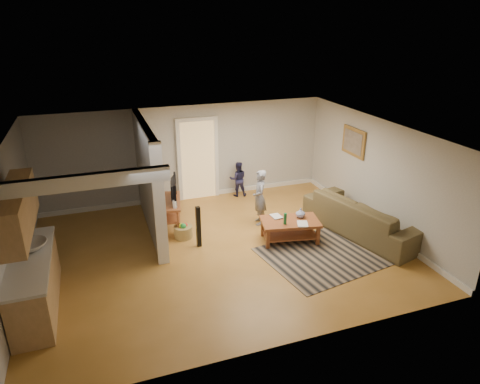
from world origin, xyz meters
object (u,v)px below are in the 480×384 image
Objects in this scene: coffee_table at (291,225)px; speaker_left at (198,227)px; sofa at (362,233)px; speaker_right at (151,187)px; tv_console at (171,203)px; child at (259,223)px; toy_basket at (183,231)px; toddler at (238,195)px.

speaker_left is (-1.95, 0.41, 0.08)m from coffee_table.
sofa is 2.08× the size of coffee_table.
speaker_right is (-2.59, 2.77, 0.19)m from coffee_table.
speaker_right is at bearing 111.55° from tv_console.
speaker_right reaches higher than sofa.
tv_console is 0.90× the size of child.
sofa is 2.36× the size of tv_console.
speaker_right is 2.77× the size of toy_basket.
sofa is at bearing -16.29° from toy_basket.
speaker_right is at bearing 103.93° from speaker_left.
tv_console reaches higher than child.
sofa is 2.12× the size of child.
child is (1.85, 0.10, -0.15)m from toy_basket.
toy_basket is at bearing 157.52° from coffee_table.
speaker_right is at bearing 11.82° from toddler.
child is at bearing 19.17° from speaker_left.
tv_console is 1.41m from speaker_right.
speaker_right reaches higher than speaker_left.
toy_basket is at bearing 58.65° from sofa.
child is at bearing 99.25° from toddler.
coffee_table is at bearing 107.01° from toddler.
toy_basket is at bearing -74.88° from child.
speaker_left is 0.80× the size of speaker_right.
tv_console is 1.23× the size of toddler.
toy_basket is at bearing -63.13° from tv_console.
child is (1.99, -0.38, -0.65)m from tv_console.
coffee_table is at bearing 67.27° from sofa.
speaker_left is 2.45m from speaker_right.
sofa is 6.86× the size of toy_basket.
coffee_table is at bearing -19.97° from tv_console.
child is (1.62, 0.60, -0.46)m from speaker_left.
tv_console is at bearing 53.00° from sofa.
coffee_table reaches higher than toy_basket.
child reaches higher than sofa.
speaker_left is at bearing 65.06° from sofa.
coffee_table is 1.12m from child.
child is at bearing -59.71° from speaker_right.
tv_console is 2.91× the size of toy_basket.
toddler is (2.33, 0.00, -0.57)m from speaker_right.
speaker_left is 0.95× the size of toddler.
sofa is 3.08× the size of speaker_left.
tv_console is 1.30× the size of speaker_left.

